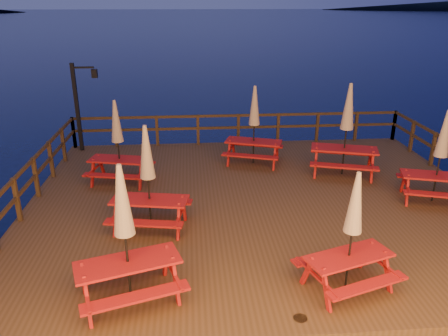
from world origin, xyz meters
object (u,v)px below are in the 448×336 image
at_px(lamp_post, 81,99).
at_px(picnic_table_2, 254,124).
at_px(picnic_table_0, 352,231).
at_px(picnic_table_1, 148,177).

bearing_deg(lamp_post, picnic_table_2, -17.62).
xyz_separation_m(picnic_table_0, picnic_table_1, (-3.73, 2.54, 0.09)).
relative_size(picnic_table_0, picnic_table_1, 0.93).
distance_m(lamp_post, picnic_table_0, 10.59).
bearing_deg(lamp_post, picnic_table_1, -65.34).
bearing_deg(picnic_table_1, lamp_post, 124.92).
xyz_separation_m(lamp_post, picnic_table_2, (5.65, -1.79, -0.50)).
xyz_separation_m(lamp_post, picnic_table_0, (6.42, -8.40, -0.61)).
xyz_separation_m(picnic_table_1, picnic_table_2, (2.96, 4.07, 0.02)).
height_order(picnic_table_0, picnic_table_1, picnic_table_1).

